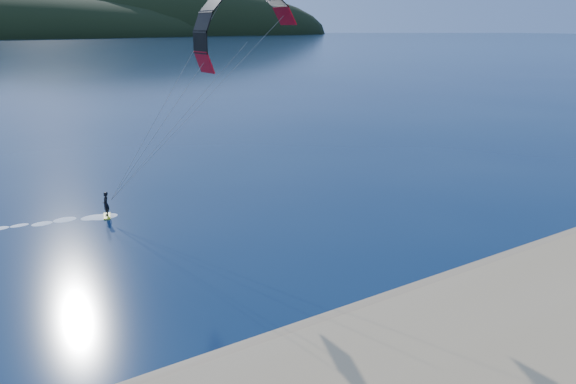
% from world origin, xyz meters
% --- Properties ---
extents(ground, '(1800.00, 1800.00, 0.00)m').
position_xyz_m(ground, '(0.00, 0.00, 0.00)').
color(ground, '#081D3E').
rests_on(ground, ground).
extents(wet_sand, '(220.00, 2.50, 0.10)m').
position_xyz_m(wet_sand, '(0.00, 4.50, 0.05)').
color(wet_sand, '#997C59').
rests_on(wet_sand, ground).
extents(kitesurfer_near, '(24.65, 6.95, 16.38)m').
position_xyz_m(kitesurfer_near, '(6.04, 22.27, 11.82)').
color(kitesurfer_near, '#BECF18').
rests_on(kitesurfer_near, ground).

